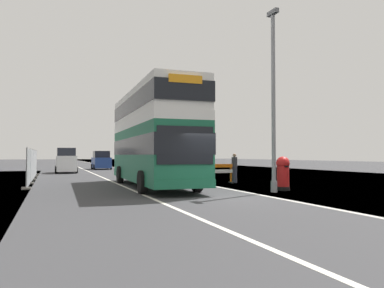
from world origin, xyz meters
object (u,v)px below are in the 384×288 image
Objects in this scene: pedestrian_at_kerb at (234,168)px; red_pillar_postbox at (283,172)px; double_decker_bus at (153,136)px; roadworks_barrier at (218,171)px; car_receding_mid at (101,161)px; car_oncoming_near at (66,161)px; lamppost_foreground at (273,106)px.

red_pillar_postbox is at bearing -91.30° from pedestrian_at_kerb.
roadworks_barrier is at bearing 9.52° from double_decker_bus.
car_receding_mid is 2.32× the size of pedestrian_at_kerb.
car_oncoming_near is 8.77m from car_receding_mid.
car_oncoming_near is 2.25× the size of pedestrian_at_kerb.
roadworks_barrier is 24.72m from car_receding_mid.
pedestrian_at_kerb is (1.19, 0.26, 0.16)m from roadworks_barrier.
car_oncoming_near is at bearing 114.75° from roadworks_barrier.
red_pillar_postbox is 23.31m from car_oncoming_near.
lamppost_foreground reaches higher than roadworks_barrier.
double_decker_bus is 17.87m from car_oncoming_near.
car_receding_mid is (-4.63, 29.30, 0.12)m from red_pillar_postbox.
car_oncoming_near is (-3.61, 17.43, -1.55)m from double_decker_bus.
double_decker_bus is at bearing 132.00° from lamppost_foreground.
red_pillar_postbox is 29.67m from car_receding_mid.
car_receding_mid is at bearing 61.62° from car_oncoming_near.
lamppost_foreground is (4.29, -4.76, 1.22)m from double_decker_bus.
pedestrian_at_kerb is (0.12, 5.11, 0.01)m from red_pillar_postbox.
roadworks_barrier is (-0.18, 5.45, -3.13)m from lamppost_foreground.
double_decker_bus is at bearing -169.82° from pedestrian_at_kerb.
double_decker_bus is 6.52m from lamppost_foreground.
double_decker_bus is 2.81× the size of car_oncoming_near.
double_decker_bus reaches higher than roadworks_barrier.
red_pillar_postbox is 5.11m from pedestrian_at_kerb.
red_pillar_postbox is at bearing 33.98° from lamppost_foreground.
lamppost_foreground is at bearing -70.40° from car_oncoming_near.
roadworks_barrier is 1.23m from pedestrian_at_kerb.
car_receding_mid is (0.55, 25.15, -1.64)m from double_decker_bus.
car_receding_mid is (-3.73, 29.91, -2.86)m from lamppost_foreground.
pedestrian_at_kerb is at bearing 12.41° from roadworks_barrier.
red_pillar_postbox is 0.85× the size of roadworks_barrier.
red_pillar_postbox is 0.40× the size of car_oncoming_near.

